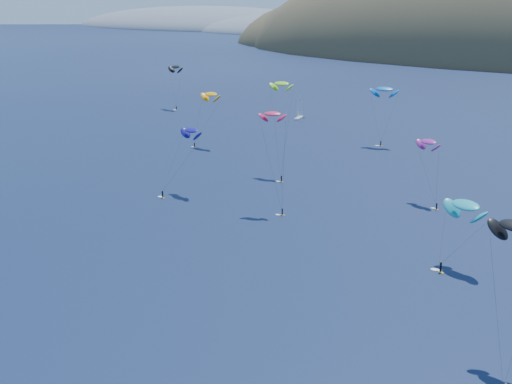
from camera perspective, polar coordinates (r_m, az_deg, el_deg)
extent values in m
ellipsoid|color=#3D3526|center=(677.19, 11.98, 10.81)|extent=(340.00, 240.00, 120.00)
ellipsoid|color=slate|center=(984.66, -3.96, 12.90)|extent=(400.00, 240.00, 60.00)
ellipsoid|color=slate|center=(876.94, 2.23, 12.59)|extent=(240.00, 180.00, 44.00)
cube|color=silver|center=(291.48, 3.46, 5.92)|extent=(2.88, 6.99, 0.81)
cylinder|color=silver|center=(291.07, 3.51, 6.85)|extent=(0.13, 0.13, 9.51)
cube|color=gold|center=(239.69, -4.93, 3.57)|extent=(1.33, 0.62, 0.07)
cylinder|color=black|center=(239.52, -4.94, 3.76)|extent=(0.30, 0.30, 1.37)
sphere|color=#8C6047|center=(239.35, -4.94, 3.95)|extent=(0.23, 0.23, 0.23)
ellipsoid|color=#FFA206|center=(240.09, -3.64, 7.82)|extent=(8.87, 5.41, 4.62)
cube|color=gold|center=(196.63, 2.04, 0.82)|extent=(1.45, 0.49, 0.08)
cylinder|color=black|center=(196.40, 2.05, 1.07)|extent=(0.33, 0.33, 1.52)
sphere|color=#8C6047|center=(196.17, 2.05, 1.32)|extent=(0.26, 0.26, 0.26)
ellipsoid|color=#8DE318|center=(203.80, 2.06, 8.67)|extent=(7.14, 3.62, 3.89)
cube|color=gold|center=(244.75, 9.94, 3.65)|extent=(1.53, 0.66, 0.08)
cylinder|color=black|center=(244.55, 9.95, 3.87)|extent=(0.35, 0.35, 1.58)
sphere|color=#8C6047|center=(244.36, 9.96, 4.08)|extent=(0.27, 0.27, 0.27)
ellipsoid|color=#0557B2|center=(244.77, 10.25, 8.11)|extent=(9.81, 5.74, 5.16)
cube|color=gold|center=(139.87, 14.53, -6.22)|extent=(1.66, 1.21, 0.09)
cylinder|color=black|center=(139.49, 14.56, -5.82)|extent=(0.38, 0.38, 1.75)
sphere|color=#8C6047|center=(139.12, 14.59, -5.44)|extent=(0.29, 0.29, 0.29)
ellipsoid|color=teal|center=(140.57, 16.43, -1.01)|extent=(10.88, 8.81, 5.52)
cube|color=gold|center=(177.92, 14.23, -1.35)|extent=(1.33, 0.90, 0.07)
cylinder|color=black|center=(177.69, 14.25, -1.10)|extent=(0.30, 0.30, 1.39)
sphere|color=#8C6047|center=(177.46, 14.27, -0.85)|extent=(0.23, 0.23, 0.23)
ellipsoid|color=#881E83|center=(181.55, 13.64, 3.94)|extent=(8.00, 6.20, 4.05)
sphere|color=#8C6047|center=(102.06, 19.35, -14.28)|extent=(0.27, 0.27, 0.27)
cube|color=gold|center=(168.33, 2.11, -1.85)|extent=(1.35, 0.79, 0.07)
cylinder|color=black|center=(168.08, 2.12, -1.58)|extent=(0.31, 0.31, 1.39)
sphere|color=#8C6047|center=(167.83, 2.12, -1.32)|extent=(0.23, 0.23, 0.23)
ellipsoid|color=#CA1A46|center=(168.92, 1.33, 6.28)|extent=(6.86, 4.84, 3.49)
cube|color=gold|center=(183.34, -7.47, -0.46)|extent=(1.54, 0.91, 0.08)
cylinder|color=black|center=(183.08, -7.48, -0.18)|extent=(0.35, 0.35, 1.58)
sphere|color=#8C6047|center=(182.82, -7.49, 0.10)|extent=(0.27, 0.27, 0.27)
ellipsoid|color=navy|center=(185.28, -5.20, 4.96)|extent=(8.62, 6.11, 4.38)
cube|color=gold|center=(313.66, -6.38, 6.53)|extent=(1.51, 0.79, 0.08)
cylinder|color=black|center=(313.51, -6.38, 6.69)|extent=(0.34, 0.34, 1.55)
sphere|color=#8C6047|center=(313.36, -6.39, 6.85)|extent=(0.26, 0.26, 0.26)
ellipsoid|color=black|center=(317.86, -6.45, 9.92)|extent=(9.50, 6.21, 4.88)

